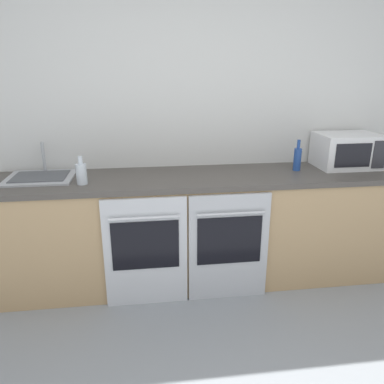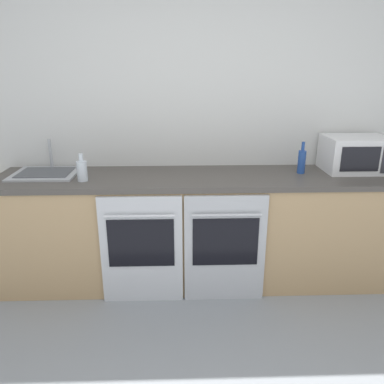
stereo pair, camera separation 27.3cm
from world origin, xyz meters
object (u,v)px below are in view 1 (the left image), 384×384
Objects in this scene: oven_left at (146,252)px; oven_right at (229,247)px; bottle_blue at (297,159)px; bottle_clear at (81,173)px; microwave at (347,150)px; sink at (40,177)px.

oven_right is (0.61, 0.00, 0.00)m from oven_left.
oven_right is at bearing 0.00° from oven_left.
bottle_blue reaches higher than oven_right.
microwave is at bearing 5.78° from bottle_clear.
bottle_clear is 0.42× the size of sink.
microwave is at bearing 7.45° from bottle_blue.
bottle_blue reaches higher than sink.
oven_right is 1.19m from bottle_clear.
sink is (-0.33, 0.19, -0.07)m from bottle_clear.
oven_right is 3.36× the size of bottle_blue.
bottle_clear is at bearing -174.67° from bottle_blue.
oven_right is 1.51m from sink.
bottle_clear reaches higher than oven_left.
oven_right is 1.31m from microwave.
sink is at bearing 163.91° from oven_right.
oven_left is at bearing -27.41° from sink.
oven_right is at bearing -11.42° from bottle_clear.
oven_right is 0.92m from bottle_blue.
bottle_clear is (-0.43, 0.21, 0.55)m from oven_left.
bottle_clear is 1.68m from bottle_blue.
bottle_blue is at bearing 5.33° from bottle_clear.
microwave is at bearing 14.12° from oven_left.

